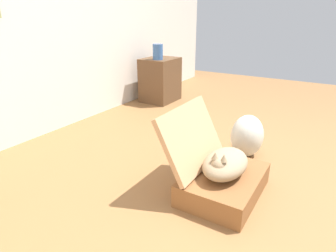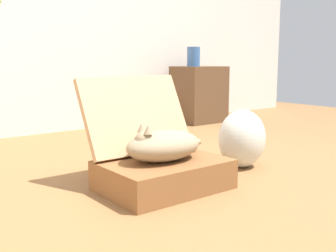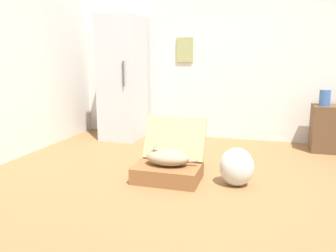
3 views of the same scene
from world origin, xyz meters
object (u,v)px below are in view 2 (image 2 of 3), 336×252
(vase_tall, at_px, (193,57))
(cat, at_px, (163,145))
(side_table, at_px, (199,94))
(suitcase_base, at_px, (164,175))
(plastic_bag_white, at_px, (242,139))

(vase_tall, bearing_deg, cat, -135.39)
(vase_tall, bearing_deg, side_table, 20.86)
(cat, distance_m, side_table, 2.44)
(suitcase_base, distance_m, cat, 0.16)
(cat, distance_m, vase_tall, 2.36)
(plastic_bag_white, bearing_deg, vase_tall, 58.51)
(plastic_bag_white, xyz_separation_m, side_table, (1.09, 1.62, 0.12))
(vase_tall, bearing_deg, suitcase_base, -135.27)
(suitcase_base, xyz_separation_m, cat, (-0.01, 0.00, 0.16))
(vase_tall, bearing_deg, plastic_bag_white, -121.49)
(cat, xyz_separation_m, plastic_bag_white, (0.68, 0.05, -0.06))
(cat, bearing_deg, plastic_bag_white, 4.48)
(plastic_bag_white, xyz_separation_m, vase_tall, (0.96, 1.57, 0.53))
(suitcase_base, bearing_deg, plastic_bag_white, 4.55)
(cat, height_order, plastic_bag_white, plastic_bag_white)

